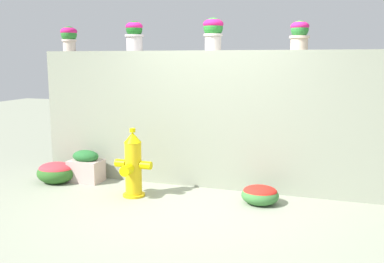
{
  "coord_description": "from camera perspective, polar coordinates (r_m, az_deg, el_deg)",
  "views": [
    {
      "loc": [
        1.61,
        -4.62,
        1.8
      ],
      "look_at": [
        -0.26,
        1.0,
        0.81
      ],
      "focal_mm": 40.61,
      "sensor_mm": 36.0,
      "label": 1
    }
  ],
  "objects": [
    {
      "name": "flower_bush_left",
      "position": [
        5.55,
        8.93,
        -8.12
      ],
      "size": [
        0.47,
        0.42,
        0.24
      ],
      "color": "#3C7839",
      "rests_on": "ground"
    },
    {
      "name": "ground_plane",
      "position": [
        5.21,
        -0.76,
        -10.67
      ],
      "size": [
        24.0,
        24.0,
        0.0
      ],
      "primitive_type": "plane",
      "color": "gray"
    },
    {
      "name": "planter_box",
      "position": [
        6.62,
        -13.75,
        -4.51
      ],
      "size": [
        0.47,
        0.33,
        0.47
      ],
      "color": "#BCA09B",
      "rests_on": "ground"
    },
    {
      "name": "potted_plant_1",
      "position": [
        6.47,
        -7.59,
        12.59
      ],
      "size": [
        0.27,
        0.27,
        0.42
      ],
      "color": "#BEB1B4",
      "rests_on": "stone_wall"
    },
    {
      "name": "potted_plant_0",
      "position": [
        7.01,
        -15.86,
        11.95
      ],
      "size": [
        0.25,
        0.25,
        0.37
      ],
      "color": "beige",
      "rests_on": "stone_wall"
    },
    {
      "name": "stone_wall",
      "position": [
        6.1,
        2.94,
        1.57
      ],
      "size": [
        5.23,
        0.3,
        1.91
      ],
      "primitive_type": "cube",
      "color": "gray",
      "rests_on": "ground"
    },
    {
      "name": "flower_bush_right",
      "position": [
        6.72,
        -17.43,
        -5.04
      ],
      "size": [
        0.57,
        0.51,
        0.31
      ],
      "color": "#2D6124",
      "rests_on": "ground"
    },
    {
      "name": "fire_hydrant",
      "position": [
        5.76,
        -7.76,
        -4.47
      ],
      "size": [
        0.51,
        0.42,
        0.91
      ],
      "color": "gold",
      "rests_on": "ground"
    },
    {
      "name": "potted_plant_2",
      "position": [
        6.06,
        2.8,
        13.08
      ],
      "size": [
        0.28,
        0.28,
        0.44
      ],
      "color": "beige",
      "rests_on": "stone_wall"
    },
    {
      "name": "potted_plant_3",
      "position": [
        5.85,
        13.95,
        12.42
      ],
      "size": [
        0.26,
        0.26,
        0.37
      ],
      "color": "beige",
      "rests_on": "stone_wall"
    }
  ]
}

